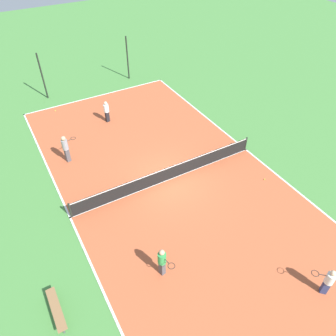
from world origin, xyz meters
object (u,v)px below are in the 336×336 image
(tennis_ball_left_sideline, at_px, (265,179))
(fence_post_back_left, at_px, (42,76))
(player_baseline_gray, at_px, (66,147))
(player_near_white, at_px, (106,110))
(tennis_ball_far_baseline, at_px, (55,111))
(fence_post_back_right, at_px, (127,58))
(player_far_green, at_px, (162,261))
(player_far_white, at_px, (329,281))
(bench, at_px, (56,309))
(tennis_net, at_px, (168,173))

(tennis_ball_left_sideline, relative_size, fence_post_back_left, 0.02)
(player_baseline_gray, height_order, player_near_white, player_baseline_gray)
(tennis_ball_far_baseline, relative_size, fence_post_back_right, 0.02)
(player_baseline_gray, bearing_deg, player_far_green, -97.86)
(player_far_green, xyz_separation_m, tennis_ball_left_sideline, (7.99, 2.32, -0.89))
(tennis_ball_left_sideline, bearing_deg, player_near_white, 118.19)
(fence_post_back_left, bearing_deg, player_far_white, -75.61)
(player_baseline_gray, bearing_deg, fence_post_back_left, 68.77)
(bench, height_order, tennis_ball_left_sideline, bench)
(tennis_ball_far_baseline, height_order, fence_post_back_right, fence_post_back_right)
(bench, distance_m, player_near_white, 13.97)
(fence_post_back_left, bearing_deg, player_near_white, -63.06)
(fence_post_back_left, relative_size, fence_post_back_right, 1.00)
(bench, bearing_deg, tennis_ball_left_sideline, -81.45)
(fence_post_back_right, bearing_deg, tennis_net, -105.13)
(fence_post_back_right, bearing_deg, tennis_ball_left_sideline, -85.47)
(player_far_green, distance_m, fence_post_back_left, 18.22)
(tennis_net, xyz_separation_m, player_baseline_gray, (-4.44, 4.48, 0.58))
(bench, bearing_deg, tennis_ball_far_baseline, -14.64)
(fence_post_back_right, bearing_deg, player_far_green, -110.29)
(player_far_white, relative_size, tennis_ball_far_baseline, 22.18)
(tennis_net, bearing_deg, player_far_white, -76.67)
(player_far_white, bearing_deg, player_near_white, -36.43)
(player_baseline_gray, xyz_separation_m, player_near_white, (3.75, 3.02, -0.17))
(tennis_net, relative_size, tennis_ball_left_sideline, 167.30)
(player_near_white, bearing_deg, tennis_ball_far_baseline, 123.46)
(player_far_white, relative_size, fence_post_back_left, 0.42)
(bench, relative_size, tennis_ball_left_sideline, 28.26)
(player_baseline_gray, height_order, tennis_ball_far_baseline, player_baseline_gray)
(tennis_net, xyz_separation_m, tennis_ball_left_sideline, (4.81, -2.76, -0.45))
(player_far_green, relative_size, tennis_ball_left_sideline, 23.72)
(player_far_green, distance_m, tennis_ball_far_baseline, 15.85)
(player_far_white, bearing_deg, fence_post_back_right, -49.72)
(tennis_net, bearing_deg, tennis_ball_left_sideline, -29.83)
(player_near_white, distance_m, player_far_green, 12.81)
(player_near_white, relative_size, player_far_green, 0.98)
(tennis_ball_far_baseline, bearing_deg, tennis_ball_left_sideline, -58.10)
(bench, distance_m, tennis_ball_far_baseline, 15.89)
(player_far_white, distance_m, tennis_ball_left_sideline, 6.95)
(player_baseline_gray, bearing_deg, bench, -124.60)
(bench, distance_m, player_far_white, 10.77)
(player_far_green, height_order, fence_post_back_right, fence_post_back_right)
(player_far_green, xyz_separation_m, fence_post_back_right, (6.73, 18.20, 0.87))
(player_far_white, xyz_separation_m, fence_post_back_right, (1.39, 22.25, 0.94))
(player_baseline_gray, height_order, tennis_ball_left_sideline, player_baseline_gray)
(bench, relative_size, fence_post_back_left, 0.53)
(bench, height_order, fence_post_back_right, fence_post_back_right)
(tennis_ball_far_baseline, bearing_deg, player_far_green, -88.48)
(player_near_white, distance_m, tennis_ball_left_sideline, 11.66)
(player_far_green, height_order, tennis_ball_far_baseline, player_far_green)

